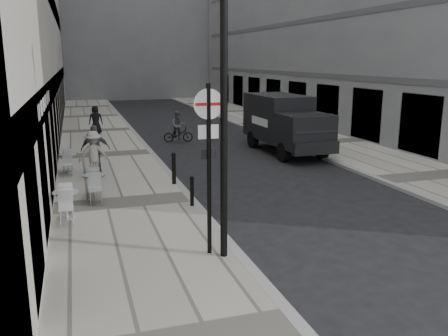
# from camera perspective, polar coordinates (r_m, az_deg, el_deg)

# --- Properties ---
(sidewalk) EXTENTS (4.00, 60.00, 0.12)m
(sidewalk) POSITION_cam_1_polar(r_m,az_deg,el_deg) (21.87, -13.97, 1.50)
(sidewalk) COLOR #ADA89C
(sidewalk) RESTS_ON ground
(far_sidewalk) EXTENTS (4.00, 60.00, 0.12)m
(far_sidewalk) POSITION_cam_1_polar(r_m,az_deg,el_deg) (25.02, 12.04, 3.01)
(far_sidewalk) COLOR #ADA89C
(far_sidewalk) RESTS_ON ground
(building_far) EXTENTS (24.00, 16.00, 22.00)m
(building_far) POSITION_cam_1_polar(r_m,az_deg,el_deg) (59.99, -13.64, 19.08)
(building_far) COLOR gray
(building_far) RESTS_ON ground
(sign_post) EXTENTS (0.63, 0.10, 3.67)m
(sign_post) POSITION_cam_1_polar(r_m,az_deg,el_deg) (9.89, -1.84, 2.50)
(sign_post) COLOR black
(sign_post) RESTS_ON sidewalk
(lamppost) EXTENTS (0.27, 0.27, 5.93)m
(lamppost) POSITION_cam_1_polar(r_m,az_deg,el_deg) (9.60, -0.02, 7.91)
(lamppost) COLOR black
(lamppost) RESTS_ON sidewalk
(bollard_near) EXTENTS (0.11, 0.11, 0.82)m
(bollard_near) POSITION_cam_1_polar(r_m,az_deg,el_deg) (13.70, -3.88, -2.89)
(bollard_near) COLOR black
(bollard_near) RESTS_ON sidewalk
(bollard_far) EXTENTS (0.14, 0.14, 1.02)m
(bollard_far) POSITION_cam_1_polar(r_m,az_deg,el_deg) (16.11, -6.06, -0.15)
(bollard_far) COLOR black
(bollard_far) RESTS_ON sidewalk
(panel_van) EXTENTS (2.18, 5.63, 2.63)m
(panel_van) POSITION_cam_1_polar(r_m,az_deg,el_deg) (22.18, 7.25, 5.65)
(panel_van) COLOR black
(panel_van) RESTS_ON ground
(cyclist) EXTENTS (1.57, 0.73, 1.64)m
(cyclist) POSITION_cam_1_polar(r_m,az_deg,el_deg) (24.99, -5.54, 4.57)
(cyclist) COLOR black
(cyclist) RESTS_ON ground
(pedestrian_a) EXTENTS (1.06, 0.47, 1.79)m
(pedestrian_a) POSITION_cam_1_polar(r_m,az_deg,el_deg) (18.15, -15.21, 2.20)
(pedestrian_a) COLOR #5B5B60
(pedestrian_a) RESTS_ON sidewalk
(pedestrian_b) EXTENTS (1.12, 0.70, 1.67)m
(pedestrian_b) POSITION_cam_1_polar(r_m,az_deg,el_deg) (17.54, -15.40, 1.62)
(pedestrian_b) COLOR #ACA59F
(pedestrian_b) RESTS_ON sidewalk
(pedestrian_c) EXTENTS (0.80, 0.54, 1.60)m
(pedestrian_c) POSITION_cam_1_polar(r_m,az_deg,el_deg) (27.82, -15.18, 5.62)
(pedestrian_c) COLOR black
(pedestrian_c) RESTS_ON sidewalk
(cafe_table_near) EXTENTS (0.63, 1.42, 0.81)m
(cafe_table_near) POSITION_cam_1_polar(r_m,az_deg,el_deg) (18.58, -18.30, 0.71)
(cafe_table_near) COLOR silver
(cafe_table_near) RESTS_ON sidewalk
(cafe_table_mid) EXTENTS (0.67, 1.52, 0.86)m
(cafe_table_mid) POSITION_cam_1_polar(r_m,az_deg,el_deg) (13.28, -18.46, -3.94)
(cafe_table_mid) COLOR silver
(cafe_table_mid) RESTS_ON sidewalk
(cafe_table_far) EXTENTS (0.69, 1.56, 0.89)m
(cafe_table_far) POSITION_cam_1_polar(r_m,az_deg,el_deg) (14.83, -15.32, -1.93)
(cafe_table_far) COLOR #ADADAF
(cafe_table_far) RESTS_ON sidewalk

